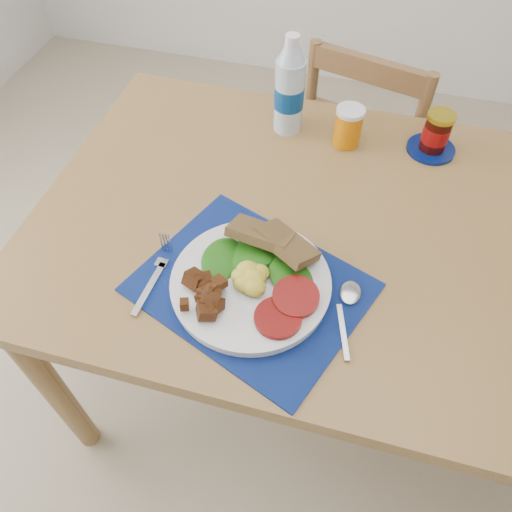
{
  "coord_description": "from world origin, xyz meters",
  "views": [
    {
      "loc": [
        -0.0,
        -0.56,
        1.57
      ],
      "look_at": [
        -0.16,
        0.03,
        0.8
      ],
      "focal_mm": 35.0,
      "sensor_mm": 36.0,
      "label": 1
    }
  ],
  "objects": [
    {
      "name": "ground",
      "position": [
        0.0,
        0.0,
        0.0
      ],
      "size": [
        4.0,
        4.0,
        0.0
      ],
      "primitive_type": "plane",
      "color": "gray",
      "rests_on": "ground"
    },
    {
      "name": "table",
      "position": [
        0.0,
        0.2,
        0.67
      ],
      "size": [
        1.4,
        0.9,
        0.75
      ],
      "color": "brown",
      "rests_on": "ground"
    },
    {
      "name": "chair_far",
      "position": [
        -0.0,
        0.81,
        0.54
      ],
      "size": [
        0.47,
        0.46,
        1.05
      ],
      "rotation": [
        0.0,
        0.0,
        2.89
      ],
      "color": "brown",
      "rests_on": "ground"
    },
    {
      "name": "placemat",
      "position": [
        -0.16,
        -0.01,
        0.75
      ],
      "size": [
        0.52,
        0.47,
        0.0
      ],
      "primitive_type": "cube",
      "rotation": [
        0.0,
        0.0,
        -0.37
      ],
      "color": "#040530",
      "rests_on": "table"
    },
    {
      "name": "breakfast_plate",
      "position": [
        -0.17,
        -0.02,
        0.78
      ],
      "size": [
        0.31,
        0.31,
        0.08
      ],
      "rotation": [
        0.0,
        0.0,
        -0.31
      ],
      "color": "silver",
      "rests_on": "placemat"
    },
    {
      "name": "fork",
      "position": [
        -0.36,
        -0.03,
        0.76
      ],
      "size": [
        0.03,
        0.19,
        0.0
      ],
      "rotation": [
        0.0,
        0.0,
        -0.06
      ],
      "color": "#B2B5BA",
      "rests_on": "placemat"
    },
    {
      "name": "spoon",
      "position": [
        0.03,
        -0.01,
        0.76
      ],
      "size": [
        0.05,
        0.18,
        0.01
      ],
      "rotation": [
        0.0,
        0.0,
        0.29
      ],
      "color": "#B2B5BA",
      "rests_on": "placemat"
    },
    {
      "name": "water_bottle",
      "position": [
        -0.21,
        0.51,
        0.86
      ],
      "size": [
        0.08,
        0.08,
        0.26
      ],
      "color": "#ADBFCC",
      "rests_on": "table"
    },
    {
      "name": "juice_glass",
      "position": [
        -0.05,
        0.49,
        0.8
      ],
      "size": [
        0.07,
        0.07,
        0.1
      ],
      "primitive_type": "cylinder",
      "color": "#CE6D05",
      "rests_on": "table"
    },
    {
      "name": "jam_on_saucer",
      "position": [
        0.16,
        0.52,
        0.8
      ],
      "size": [
        0.12,
        0.12,
        0.11
      ],
      "color": "#051453",
      "rests_on": "table"
    }
  ]
}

